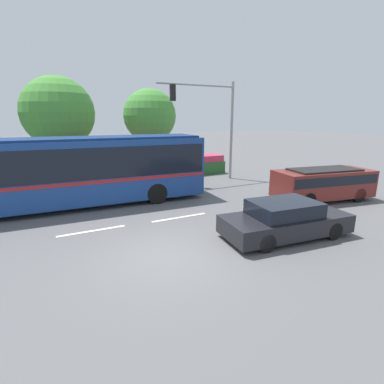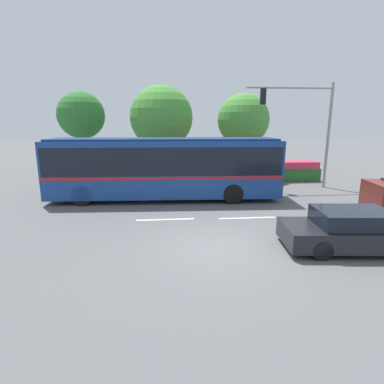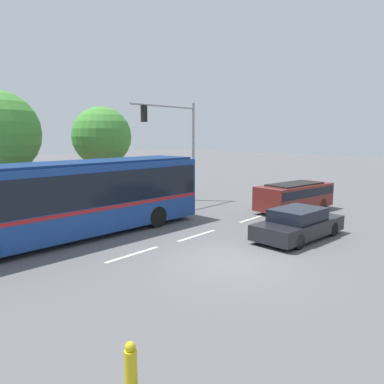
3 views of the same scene
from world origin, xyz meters
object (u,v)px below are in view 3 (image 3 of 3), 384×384
city_bus (77,195)px  traffic_light_pole (179,137)px  sedan_foreground (298,224)px  street_tree_right (102,137)px  fire_hydrant (131,366)px  suv_left_lane (294,195)px

city_bus → traffic_light_pole: bearing=-163.2°
sedan_foreground → city_bus: bearing=135.7°
city_bus → street_tree_right: (5.63, 6.02, 2.33)m
traffic_light_pole → fire_hydrant: 17.78m
city_bus → street_tree_right: bearing=-130.7°
city_bus → sedan_foreground: bearing=132.3°
city_bus → suv_left_lane: (10.94, -4.40, -0.88)m
street_tree_right → suv_left_lane: bearing=-63.0°
fire_hydrant → city_bus: bearing=62.7°
suv_left_lane → sedan_foreground: bearing=-142.8°
sedan_foreground → traffic_light_pole: (2.69, 9.24, 3.54)m
city_bus → sedan_foreground: (5.89, -7.04, -1.20)m
traffic_light_pole → suv_left_lane: bearing=109.7°
traffic_light_pole → fire_hydrant: bearing=40.3°
street_tree_right → sedan_foreground: bearing=-88.9°
city_bus → fire_hydrant: size_ratio=13.74×
city_bus → fire_hydrant: city_bus is taller
sedan_foreground → street_tree_right: (-0.26, 13.06, 3.53)m
city_bus → street_tree_right: size_ratio=1.97×
sedan_foreground → street_tree_right: street_tree_right is taller
traffic_light_pole → fire_hydrant: size_ratio=7.25×
traffic_light_pole → street_tree_right: size_ratio=1.04×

